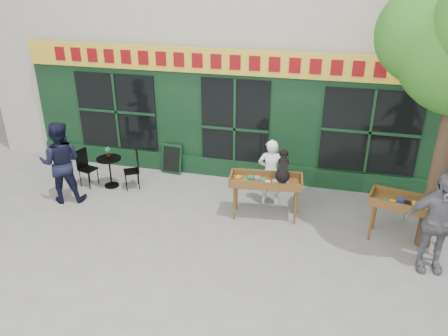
{
  "coord_description": "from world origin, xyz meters",
  "views": [
    {
      "loc": [
        2.28,
        -7.69,
        5.02
      ],
      "look_at": [
        0.19,
        0.5,
        1.11
      ],
      "focal_mm": 35.0,
      "sensor_mm": 36.0,
      "label": 1
    }
  ],
  "objects_px": {
    "book_cart_right": "(411,207)",
    "bistro_table": "(110,166)",
    "man_right": "(436,223)",
    "book_cart_center": "(266,183)",
    "man_left": "(61,162)",
    "dog": "(283,166)",
    "woman": "(270,172)"
  },
  "relations": [
    {
      "from": "man_right",
      "to": "book_cart_right",
      "type": "bearing_deg",
      "value": 105.26
    },
    {
      "from": "man_right",
      "to": "man_left",
      "type": "bearing_deg",
      "value": 168.66
    },
    {
      "from": "book_cart_right",
      "to": "man_left",
      "type": "height_order",
      "value": "man_left"
    },
    {
      "from": "book_cart_center",
      "to": "book_cart_right",
      "type": "xyz_separation_m",
      "value": [
        2.87,
        -0.3,
        0.0
      ]
    },
    {
      "from": "book_cart_center",
      "to": "man_right",
      "type": "height_order",
      "value": "man_right"
    },
    {
      "from": "dog",
      "to": "man_left",
      "type": "height_order",
      "value": "man_left"
    },
    {
      "from": "man_left",
      "to": "book_cart_right",
      "type": "bearing_deg",
      "value": 160.42
    },
    {
      "from": "dog",
      "to": "man_left",
      "type": "xyz_separation_m",
      "value": [
        -5.02,
        -0.35,
        -0.33
      ]
    },
    {
      "from": "book_cart_right",
      "to": "bistro_table",
      "type": "distance_m",
      "value": 6.89
    },
    {
      "from": "woman",
      "to": "man_left",
      "type": "height_order",
      "value": "man_left"
    },
    {
      "from": "book_cart_center",
      "to": "man_left",
      "type": "xyz_separation_m",
      "value": [
        -4.67,
        -0.4,
        0.14
      ]
    },
    {
      "from": "woman",
      "to": "man_right",
      "type": "distance_m",
      "value": 3.6
    },
    {
      "from": "bistro_table",
      "to": "woman",
      "type": "bearing_deg",
      "value": 2.11
    },
    {
      "from": "book_cart_center",
      "to": "man_left",
      "type": "relative_size",
      "value": 0.81
    },
    {
      "from": "woman",
      "to": "book_cart_right",
      "type": "height_order",
      "value": "woman"
    },
    {
      "from": "book_cart_center",
      "to": "dog",
      "type": "bearing_deg",
      "value": -14.33
    },
    {
      "from": "bistro_table",
      "to": "man_right",
      "type": "bearing_deg",
      "value": -12.32
    },
    {
      "from": "dog",
      "to": "man_left",
      "type": "distance_m",
      "value": 5.04
    },
    {
      "from": "dog",
      "to": "book_cart_right",
      "type": "height_order",
      "value": "dog"
    },
    {
      "from": "woman",
      "to": "man_left",
      "type": "distance_m",
      "value": 4.78
    },
    {
      "from": "man_right",
      "to": "dog",
      "type": "bearing_deg",
      "value": 153.86
    },
    {
      "from": "book_cart_right",
      "to": "man_right",
      "type": "height_order",
      "value": "man_right"
    },
    {
      "from": "book_cart_right",
      "to": "man_right",
      "type": "bearing_deg",
      "value": -54.74
    },
    {
      "from": "man_right",
      "to": "man_left",
      "type": "relative_size",
      "value": 1.0
    },
    {
      "from": "book_cart_center",
      "to": "man_left",
      "type": "height_order",
      "value": "man_left"
    },
    {
      "from": "woman",
      "to": "book_cart_right",
      "type": "bearing_deg",
      "value": 155.41
    },
    {
      "from": "book_cart_center",
      "to": "book_cart_right",
      "type": "relative_size",
      "value": 0.97
    },
    {
      "from": "woman",
      "to": "man_left",
      "type": "bearing_deg",
      "value": 6.43
    },
    {
      "from": "woman",
      "to": "book_cart_right",
      "type": "distance_m",
      "value": 3.02
    },
    {
      "from": "book_cart_right",
      "to": "bistro_table",
      "type": "relative_size",
      "value": 2.11
    },
    {
      "from": "woman",
      "to": "man_left",
      "type": "xyz_separation_m",
      "value": [
        -4.67,
        -1.05,
        0.18
      ]
    },
    {
      "from": "dog",
      "to": "bistro_table",
      "type": "bearing_deg",
      "value": 166.48
    }
  ]
}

